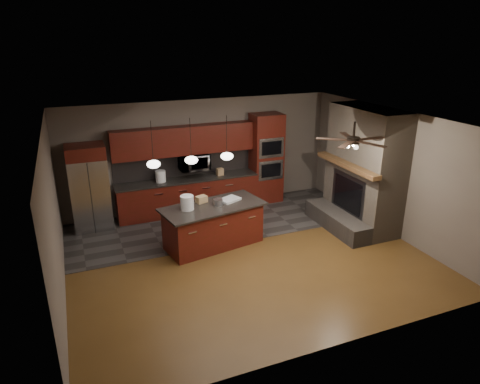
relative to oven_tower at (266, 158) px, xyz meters
name	(u,v)px	position (x,y,z in m)	size (l,w,h in m)	color
ground	(247,255)	(-1.70, -2.69, -1.19)	(7.00, 7.00, 0.00)	brown
ceiling	(247,121)	(-1.70, -2.69, 1.61)	(7.00, 6.00, 0.02)	white
back_wall	(201,154)	(-1.70, 0.31, 0.21)	(7.00, 0.02, 2.80)	#6D6257
right_wall	(390,172)	(1.80, -2.69, 0.21)	(0.02, 6.00, 2.80)	#6D6257
left_wall	(54,220)	(-5.20, -2.69, 0.21)	(0.02, 6.00, 2.80)	#6D6257
slate_tile_patch	(218,222)	(-1.70, -0.89, -1.19)	(7.00, 2.40, 0.01)	#393533
fireplace_column	(362,173)	(1.34, -2.29, 0.11)	(1.30, 2.10, 2.80)	#695B4B
back_cabinetry	(187,178)	(-2.18, 0.05, -0.30)	(3.59, 0.64, 2.20)	#5A1410
oven_tower	(266,158)	(0.00, 0.00, 0.00)	(0.80, 0.63, 2.38)	#5A1410
microwave	(194,162)	(-1.98, 0.06, 0.11)	(0.73, 0.41, 0.50)	silver
refrigerator	(89,188)	(-4.50, -0.07, -0.19)	(0.85, 0.75, 2.00)	silver
kitchen_island	(213,225)	(-2.17, -1.99, -0.73)	(2.31, 1.36, 0.92)	#5A1410
white_bucket	(187,203)	(-2.73, -1.98, -0.12)	(0.28, 0.28, 0.30)	silver
paint_can	(218,202)	(-2.06, -2.00, -0.20)	(0.20, 0.20, 0.13)	#A3A3A8
paint_tray	(230,199)	(-1.74, -1.84, -0.25)	(0.44, 0.31, 0.04)	silver
cardboard_box	(201,199)	(-2.34, -1.72, -0.20)	(0.23, 0.16, 0.14)	#A58255
counter_bucket	(161,176)	(-2.84, 0.01, -0.15)	(0.25, 0.25, 0.28)	white
counter_box	(220,172)	(-1.32, -0.04, -0.20)	(0.16, 0.13, 0.18)	tan
pendant_left	(154,164)	(-3.35, -1.99, 0.77)	(0.26, 0.26, 0.92)	black
pendant_center	(191,160)	(-2.60, -1.99, 0.77)	(0.26, 0.26, 0.92)	black
pendant_right	(227,156)	(-1.85, -1.99, 0.77)	(0.26, 0.26, 0.92)	black
ceiling_fan	(353,140)	(0.10, -3.49, 1.27)	(1.27, 1.33, 0.41)	black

